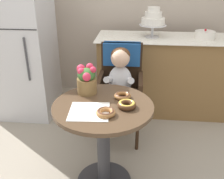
# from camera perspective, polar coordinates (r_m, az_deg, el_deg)

# --- Properties ---
(cafe_table) EXTENTS (0.72, 0.72, 0.72)m
(cafe_table) POSITION_cam_1_polar(r_m,az_deg,el_deg) (1.93, -1.93, -8.89)
(cafe_table) COLOR #4C3826
(cafe_table) RESTS_ON ground
(wicker_chair) EXTENTS (0.42, 0.45, 0.95)m
(wicker_chair) POSITION_cam_1_polar(r_m,az_deg,el_deg) (2.50, 1.99, 2.86)
(wicker_chair) COLOR #332114
(wicker_chair) RESTS_ON ground
(seated_child) EXTENTS (0.27, 0.32, 0.73)m
(seated_child) POSITION_cam_1_polar(r_m,az_deg,el_deg) (2.35, 1.75, 2.29)
(seated_child) COLOR silver
(seated_child) RESTS_ON ground
(paper_napkin) EXTENTS (0.28, 0.27, 0.00)m
(paper_napkin) POSITION_cam_1_polar(r_m,az_deg,el_deg) (1.74, -5.08, -4.87)
(paper_napkin) COLOR white
(paper_napkin) RESTS_ON cafe_table
(donut_front) EXTENTS (0.13, 0.13, 0.04)m
(donut_front) POSITION_cam_1_polar(r_m,az_deg,el_deg) (1.77, 3.29, -3.33)
(donut_front) COLOR #4C2D19
(donut_front) RESTS_ON cafe_table
(donut_mid) EXTENTS (0.13, 0.13, 0.04)m
(donut_mid) POSITION_cam_1_polar(r_m,az_deg,el_deg) (1.68, -1.38, -5.05)
(donut_mid) COLOR #AD7542
(donut_mid) RESTS_ON cafe_table
(donut_side) EXTENTS (0.12, 0.12, 0.03)m
(donut_side) POSITION_cam_1_polar(r_m,az_deg,el_deg) (1.90, 2.36, -1.34)
(donut_side) COLOR #936033
(donut_side) RESTS_ON cafe_table
(flower_vase) EXTENTS (0.16, 0.16, 0.22)m
(flower_vase) POSITION_cam_1_polar(r_m,az_deg,el_deg) (1.95, -5.68, 2.24)
(flower_vase) COLOR brown
(flower_vase) RESTS_ON cafe_table
(display_counter) EXTENTS (1.56, 0.62, 0.90)m
(display_counter) POSITION_cam_1_polar(r_m,az_deg,el_deg) (3.12, 11.28, 3.27)
(display_counter) COLOR olive
(display_counter) RESTS_ON ground
(tiered_cake_stand) EXTENTS (0.30, 0.30, 0.33)m
(tiered_cake_stand) POSITION_cam_1_polar(r_m,az_deg,el_deg) (2.93, 9.10, 15.09)
(tiered_cake_stand) COLOR silver
(tiered_cake_stand) RESTS_ON display_counter
(round_layer_cake) EXTENTS (0.21, 0.21, 0.11)m
(round_layer_cake) POSITION_cam_1_polar(r_m,az_deg,el_deg) (3.02, 19.89, 11.30)
(round_layer_cake) COLOR white
(round_layer_cake) RESTS_ON display_counter
(refrigerator) EXTENTS (0.64, 0.63, 1.70)m
(refrigerator) POSITION_cam_1_polar(r_m,az_deg,el_deg) (3.06, -19.43, 9.73)
(refrigerator) COLOR silver
(refrigerator) RESTS_ON ground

